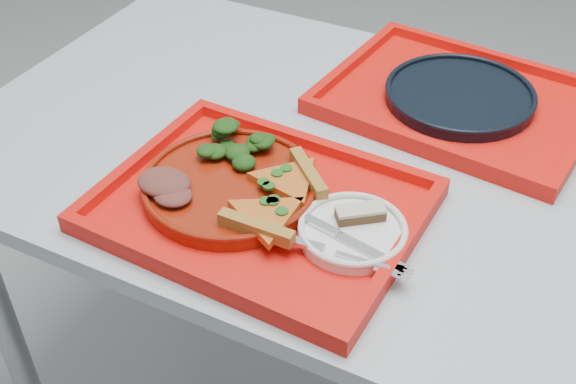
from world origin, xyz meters
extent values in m
cube|color=#A0A9B4|center=(0.00, 0.00, 0.73)|extent=(1.60, 0.80, 0.03)
cylinder|color=gray|center=(-0.72, -0.32, 0.36)|extent=(0.05, 0.05, 0.72)
cylinder|color=gray|center=(-0.72, 0.32, 0.36)|extent=(0.05, 0.05, 0.72)
cube|color=red|center=(-0.21, -0.20, 0.76)|extent=(0.47, 0.37, 0.01)
cube|color=red|center=(-0.03, 0.21, 0.76)|extent=(0.49, 0.40, 0.01)
cylinder|color=maroon|center=(-0.26, -0.19, 0.77)|extent=(0.26, 0.26, 0.02)
cylinder|color=white|center=(-0.06, -0.20, 0.77)|extent=(0.15, 0.15, 0.01)
cylinder|color=black|center=(-0.03, 0.21, 0.77)|extent=(0.26, 0.26, 0.02)
ellipsoid|color=black|center=(-0.29, -0.12, 0.80)|extent=(0.09, 0.08, 0.05)
ellipsoid|color=brown|center=(-0.34, -0.25, 0.79)|extent=(0.08, 0.07, 0.02)
cube|color=#4A2D18|center=(-0.06, -0.17, 0.78)|extent=(0.07, 0.06, 0.01)
cube|color=beige|center=(-0.06, -0.17, 0.79)|extent=(0.07, 0.06, 0.00)
cube|color=silver|center=(-0.06, -0.22, 0.78)|extent=(0.18, 0.05, 0.01)
cube|color=silver|center=(-0.07, -0.25, 0.78)|extent=(0.19, 0.04, 0.01)
camera|label=1|loc=(0.19, -0.89, 1.45)|focal=45.00mm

